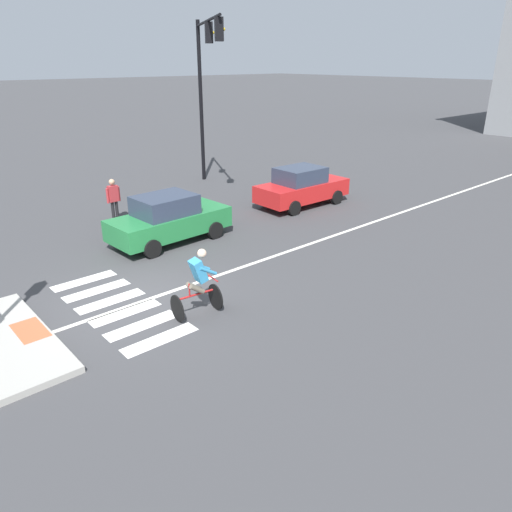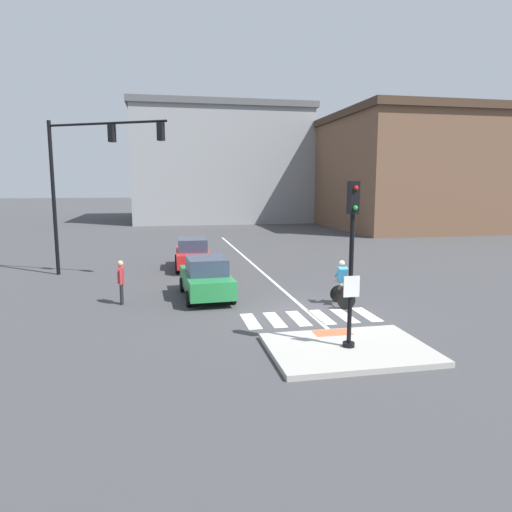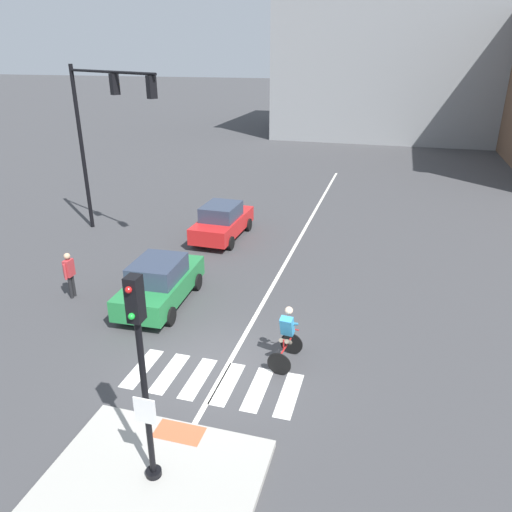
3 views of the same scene
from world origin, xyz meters
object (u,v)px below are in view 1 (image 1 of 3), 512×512
(traffic_light_mast, at_px, (205,73))
(cyclist, at_px, (198,282))
(car_green_westbound_near, at_px, (169,219))
(car_red_westbound_far, at_px, (302,187))
(pedestrian_at_curb_left, at_px, (113,197))

(traffic_light_mast, bearing_deg, cyclist, -37.31)
(car_green_westbound_near, relative_size, car_red_westbound_far, 1.01)
(car_red_westbound_far, height_order, pedestrian_at_curb_left, pedestrian_at_curb_left)
(car_red_westbound_far, xyz_separation_m, cyclist, (4.95, -8.76, 0.06))
(car_green_westbound_near, relative_size, cyclist, 2.49)
(cyclist, bearing_deg, car_red_westbound_far, 119.48)
(traffic_light_mast, height_order, car_red_westbound_far, traffic_light_mast)
(car_green_westbound_near, distance_m, pedestrian_at_curb_left, 3.25)
(traffic_light_mast, bearing_deg, car_red_westbound_far, 12.72)
(car_green_westbound_near, bearing_deg, traffic_light_mast, 133.49)
(car_green_westbound_near, bearing_deg, car_red_westbound_far, 90.95)
(pedestrian_at_curb_left, bearing_deg, car_green_westbound_near, 7.15)
(car_red_westbound_far, bearing_deg, traffic_light_mast, -167.28)
(car_green_westbound_near, bearing_deg, pedestrian_at_curb_left, -172.85)
(traffic_light_mast, height_order, cyclist, traffic_light_mast)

